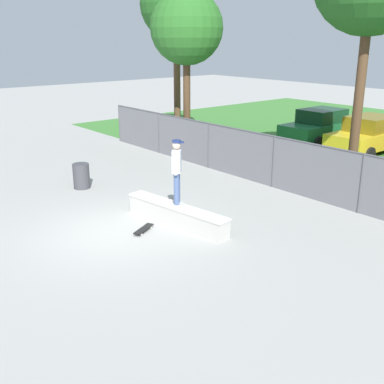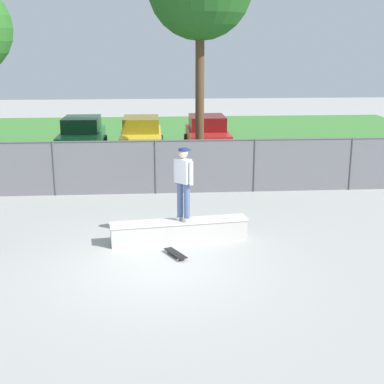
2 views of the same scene
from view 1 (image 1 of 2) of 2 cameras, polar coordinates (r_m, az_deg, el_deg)
ground_plane at (r=12.73m, az=-9.31°, el=-4.91°), size 80.00×80.00×0.00m
concrete_ledge at (r=13.05m, az=-1.88°, el=-2.74°), size 3.51×0.93×0.56m
skateboarder at (r=12.53m, az=-1.84°, el=2.68°), size 0.46×0.45×1.84m
skateboard at (r=12.69m, az=-5.88°, el=-4.47°), size 0.54×0.80×0.09m
chainlink_fence at (r=16.33m, az=9.85°, el=3.90°), size 19.99×0.07×1.81m
tree_near_left at (r=22.88m, az=-1.91°, el=21.68°), size 3.31×3.31×8.05m
tree_near_right at (r=21.08m, az=-0.66°, el=19.16°), size 3.11×3.11×6.90m
car_green at (r=23.99m, az=15.22°, el=7.71°), size 2.03×4.20×1.66m
car_yellow at (r=22.42m, az=20.59°, el=6.49°), size 2.03×4.20×1.66m
trash_bin at (r=16.58m, az=-13.26°, el=1.90°), size 0.56×0.56×0.86m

